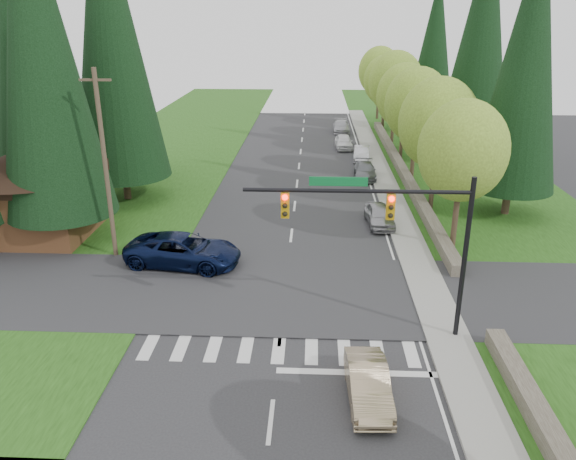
# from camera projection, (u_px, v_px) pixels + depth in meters

# --- Properties ---
(ground) EXTENTS (120.00, 120.00, 0.00)m
(ground) POSITION_uv_depth(u_px,v_px,m) (273.00, 402.00, 19.21)
(ground) COLOR #28282B
(ground) RESTS_ON ground
(grass_east) EXTENTS (14.00, 110.00, 0.06)m
(grass_east) POSITION_uv_depth(u_px,v_px,m) (489.00, 213.00, 37.28)
(grass_east) COLOR #1F4412
(grass_east) RESTS_ON ground
(grass_west) EXTENTS (14.00, 110.00, 0.06)m
(grass_west) POSITION_uv_depth(u_px,v_px,m) (105.00, 207.00, 38.40)
(grass_west) COLOR #1F4412
(grass_west) RESTS_ON ground
(cross_street) EXTENTS (120.00, 8.00, 0.10)m
(cross_street) POSITION_uv_depth(u_px,v_px,m) (285.00, 293.00, 26.67)
(cross_street) COLOR #28282B
(cross_street) RESTS_ON ground
(sidewalk_east) EXTENTS (1.80, 80.00, 0.13)m
(sidewalk_east) POSITION_uv_depth(u_px,v_px,m) (393.00, 202.00, 39.39)
(sidewalk_east) COLOR gray
(sidewalk_east) RESTS_ON ground
(curb_east) EXTENTS (0.20, 80.00, 0.13)m
(curb_east) POSITION_uv_depth(u_px,v_px,m) (381.00, 202.00, 39.43)
(curb_east) COLOR gray
(curb_east) RESTS_ON ground
(stone_wall_north) EXTENTS (0.70, 40.00, 0.70)m
(stone_wall_north) POSITION_uv_depth(u_px,v_px,m) (402.00, 169.00, 46.67)
(stone_wall_north) COLOR #4C4438
(stone_wall_north) RESTS_ON ground
(traffic_signal) EXTENTS (8.70, 0.37, 6.80)m
(traffic_signal) POSITION_uv_depth(u_px,v_px,m) (394.00, 222.00, 21.42)
(traffic_signal) COLOR black
(traffic_signal) RESTS_ON ground
(brown_building) EXTENTS (8.40, 8.40, 5.40)m
(brown_building) POSITION_uv_depth(u_px,v_px,m) (35.00, 184.00, 32.71)
(brown_building) COLOR #4C2D19
(brown_building) RESTS_ON ground
(utility_pole) EXTENTS (1.60, 0.24, 10.00)m
(utility_pole) POSITION_uv_depth(u_px,v_px,m) (105.00, 165.00, 28.96)
(utility_pole) COLOR #473828
(utility_pole) RESTS_ON ground
(decid_tree_0) EXTENTS (4.80, 4.80, 8.37)m
(decid_tree_0) POSITION_uv_depth(u_px,v_px,m) (463.00, 151.00, 29.85)
(decid_tree_0) COLOR #38281C
(decid_tree_0) RESTS_ON ground
(decid_tree_1) EXTENTS (5.20, 5.20, 8.80)m
(decid_tree_1) POSITION_uv_depth(u_px,v_px,m) (438.00, 123.00, 36.30)
(decid_tree_1) COLOR #38281C
(decid_tree_1) RESTS_ON ground
(decid_tree_2) EXTENTS (5.00, 5.00, 8.82)m
(decid_tree_2) POSITION_uv_depth(u_px,v_px,m) (417.00, 105.00, 42.78)
(decid_tree_2) COLOR #38281C
(decid_tree_2) RESTS_ON ground
(decid_tree_3) EXTENTS (5.00, 5.00, 8.55)m
(decid_tree_3) POSITION_uv_depth(u_px,v_px,m) (405.00, 96.00, 49.40)
(decid_tree_3) COLOR #38281C
(decid_tree_3) RESTS_ON ground
(decid_tree_4) EXTENTS (5.40, 5.40, 9.18)m
(decid_tree_4) POSITION_uv_depth(u_px,v_px,m) (396.00, 82.00, 55.77)
(decid_tree_4) COLOR #38281C
(decid_tree_4) RESTS_ON ground
(decid_tree_5) EXTENTS (4.80, 4.80, 8.30)m
(decid_tree_5) POSITION_uv_depth(u_px,v_px,m) (385.00, 80.00, 62.50)
(decid_tree_5) COLOR #38281C
(decid_tree_5) RESTS_ON ground
(decid_tree_6) EXTENTS (5.20, 5.20, 8.86)m
(decid_tree_6) POSITION_uv_depth(u_px,v_px,m) (380.00, 71.00, 68.90)
(decid_tree_6) COLOR #38281C
(decid_tree_6) RESTS_ON ground
(conifer_w_a) EXTENTS (6.12, 6.12, 19.80)m
(conifer_w_a) POSITION_uv_depth(u_px,v_px,m) (39.00, 48.00, 28.94)
(conifer_w_a) COLOR #38281C
(conifer_w_a) RESTS_ON ground
(conifer_w_b) EXTENTS (5.44, 5.44, 17.80)m
(conifer_w_b) POSITION_uv_depth(u_px,v_px,m) (23.00, 61.00, 33.16)
(conifer_w_b) COLOR #38281C
(conifer_w_b) RESTS_ON ground
(conifer_w_c) EXTENTS (6.46, 6.46, 20.80)m
(conifer_w_c) POSITION_uv_depth(u_px,v_px,m) (110.00, 33.00, 36.17)
(conifer_w_c) COLOR #38281C
(conifer_w_c) RESTS_ON ground
(conifer_w_e) EXTENTS (5.78, 5.78, 18.80)m
(conifer_w_e) POSITION_uv_depth(u_px,v_px,m) (113.00, 44.00, 42.21)
(conifer_w_e) COLOR #38281C
(conifer_w_e) RESTS_ON ground
(conifer_e_a) EXTENTS (5.44, 5.44, 17.80)m
(conifer_e_a) POSITION_uv_depth(u_px,v_px,m) (527.00, 61.00, 33.72)
(conifer_e_a) COLOR #38281C
(conifer_e_a) RESTS_ON ground
(conifer_e_b) EXTENTS (6.12, 6.12, 19.80)m
(conifer_e_b) POSITION_uv_depth(u_px,v_px,m) (482.00, 35.00, 46.37)
(conifer_e_b) COLOR #38281C
(conifer_e_b) RESTS_ON ground
(conifer_e_c) EXTENTS (5.10, 5.10, 16.80)m
(conifer_e_c) POSITION_uv_depth(u_px,v_px,m) (434.00, 45.00, 60.00)
(conifer_e_c) COLOR #38281C
(conifer_e_c) RESTS_ON ground
(sedan_champagne) EXTENTS (1.51, 3.91, 1.27)m
(sedan_champagne) POSITION_uv_depth(u_px,v_px,m) (368.00, 384.00, 19.11)
(sedan_champagne) COLOR tan
(sedan_champagne) RESTS_ON ground
(suv_navy) EXTENTS (6.35, 3.62, 1.67)m
(suv_navy) POSITION_uv_depth(u_px,v_px,m) (184.00, 250.00, 29.40)
(suv_navy) COLOR black
(suv_navy) RESTS_ON ground
(parked_car_a) EXTENTS (1.83, 3.97, 1.32)m
(parked_car_a) POSITION_uv_depth(u_px,v_px,m) (380.00, 215.00, 35.05)
(parked_car_a) COLOR #A0A0A4
(parked_car_a) RESTS_ON ground
(parked_car_b) EXTENTS (1.80, 4.23, 1.21)m
(parked_car_b) POSITION_uv_depth(u_px,v_px,m) (365.00, 171.00, 45.21)
(parked_car_b) COLOR slate
(parked_car_b) RESTS_ON ground
(parked_car_c) EXTENTS (1.73, 3.98, 1.27)m
(parked_car_c) POSITION_uv_depth(u_px,v_px,m) (362.00, 154.00, 50.61)
(parked_car_c) COLOR #B9BABE
(parked_car_c) RESTS_ON ground
(parked_car_d) EXTENTS (1.76, 4.02, 1.34)m
(parked_car_d) POSITION_uv_depth(u_px,v_px,m) (344.00, 142.00, 55.14)
(parked_car_d) COLOR white
(parked_car_d) RESTS_ON ground
(parked_car_e) EXTENTS (1.81, 4.36, 1.26)m
(parked_car_e) POSITION_uv_depth(u_px,v_px,m) (341.00, 126.00, 62.91)
(parked_car_e) COLOR #AAABAF
(parked_car_e) RESTS_ON ground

